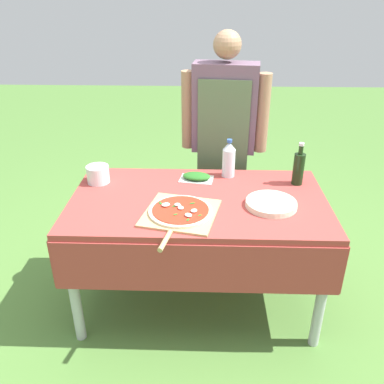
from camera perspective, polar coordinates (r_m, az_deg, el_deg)
The scene contains 9 objects.
ground_plane at distance 2.67m, azimuth 0.79°, elevation -14.72°, with size 12.00×12.00×0.00m, color #517F38.
prep_table at distance 2.30m, azimuth 0.88°, elevation -3.05°, with size 1.44×0.81×0.72m.
person_cook at distance 2.77m, azimuth 4.53°, elevation 8.69°, with size 0.57×0.23×1.54m.
pizza_on_peel at distance 2.09m, azimuth -1.67°, elevation -2.87°, with size 0.43×0.55×0.05m.
oil_bottle at distance 2.46m, azimuth 14.73°, elevation 3.28°, with size 0.07×0.07×0.26m.
water_bottle at distance 2.48m, azimuth 5.18°, elevation 4.62°, with size 0.08×0.08×0.24m.
herb_container at distance 2.46m, azimuth 0.64°, elevation 2.16°, with size 0.22×0.16×0.04m.
mixing_tub at distance 2.48m, azimuth -13.06°, elevation 2.44°, with size 0.13×0.13×0.10m, color silver.
plate_stack at distance 2.21m, azimuth 11.04°, elevation -1.62°, with size 0.28×0.28×0.03m.
Camera 1 is at (0.03, -1.99, 1.79)m, focal length 38.00 mm.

